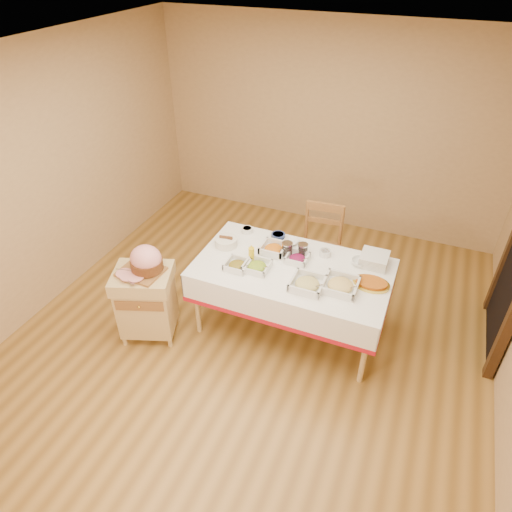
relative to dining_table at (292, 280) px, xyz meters
The scene contains 22 objects.
room_shell 0.82m from the dining_table, 135.00° to the right, with size 5.00×5.00×5.00m.
dining_table is the anchor object (origin of this frame).
butcher_cart 1.41m from the dining_table, 153.68° to the right, with size 0.66×0.61×0.76m.
dining_chair 0.76m from the dining_table, 85.33° to the left, with size 0.48×0.46×0.99m.
ham_on_board 1.38m from the dining_table, 154.14° to the right, with size 0.41×0.40×0.27m.
serving_dish_a 0.55m from the dining_table, 156.15° to the right, with size 0.22×0.22×0.09m.
serving_dish_b 0.39m from the dining_table, 152.31° to the right, with size 0.23×0.23×0.09m.
serving_dish_c 0.37m from the dining_table, 47.21° to the right, with size 0.29×0.29×0.12m.
serving_dish_d 0.54m from the dining_table, 15.53° to the right, with size 0.30×0.30×0.11m.
serving_dish_e 0.36m from the dining_table, 147.26° to the left, with size 0.25×0.24×0.11m.
serving_dish_f 0.22m from the dining_table, 85.96° to the left, with size 0.21×0.20×0.10m.
small_bowl_left 0.77m from the dining_table, 148.55° to the left, with size 0.12×0.12×0.05m.
small_bowl_mid 0.53m from the dining_table, 126.65° to the left, with size 0.14×0.14×0.06m.
small_bowl_right 0.42m from the dining_table, 53.07° to the left, with size 0.11×0.11×0.06m.
bowl_white_imported 0.44m from the dining_table, 110.90° to the left, with size 0.15×0.15×0.04m, color silver.
bowl_small_imported 0.66m from the dining_table, 26.17° to the left, with size 0.16×0.16×0.05m, color silver.
preserve_jar_left 0.30m from the dining_table, 125.00° to the left, with size 0.11×0.11×0.14m.
preserve_jar_right 0.31m from the dining_table, 83.54° to the left, with size 0.10×0.10×0.13m.
mustard_bottle 0.47m from the dining_table, behind, with size 0.06×0.06×0.18m.
bread_basket 0.76m from the dining_table, behind, with size 0.23×0.23×0.10m.
plate_stack 0.80m from the dining_table, 26.27° to the left, with size 0.25×0.25×0.11m.
brass_platter 0.75m from the dining_table, ahead, with size 0.33×0.24×0.04m.
Camera 1 is at (1.30, -2.98, 3.33)m, focal length 32.00 mm.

